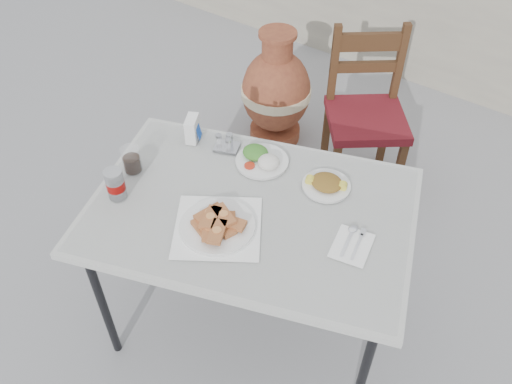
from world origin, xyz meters
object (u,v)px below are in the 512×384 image
Objects in this scene: napkin_holder at (192,129)px; terracotta_urn at (276,92)px; salad_chopped_plate at (326,184)px; cafe_table at (251,217)px; pide_plate at (217,222)px; chair at (366,113)px; cola_glass at (132,161)px; soda_can at (115,184)px; condiment_caddy at (226,144)px; salad_rice_plate at (262,159)px.

napkin_holder is 1.09m from terracotta_urn.
cafe_table is at bearing -123.75° from salad_chopped_plate.
pide_plate is at bearing -64.89° from terracotta_urn.
chair is 1.24× the size of terracotta_urn.
pide_plate is at bearing -104.50° from cafe_table.
cola_glass is (-0.68, -0.36, 0.03)m from salad_chopped_plate.
cafe_table is at bearing -124.62° from chair.
pide_plate is 1.30m from chair.
soda_can is at bearing -81.53° from terracotta_urn.
condiment_caddy is (0.15, 0.03, -0.03)m from napkin_holder.
salad_rice_plate is 0.33m from napkin_holder.
salad_chopped_plate reaches higher than cafe_table.
salad_chopped_plate is at bearing 56.25° from cafe_table.
soda_can is at bearing -109.66° from condiment_caddy.
pide_plate reaches higher than cafe_table.
cafe_table is 13.01× the size of cola_glass.
pide_plate is 0.47m from cola_glass.
cafe_table is at bearing 11.38° from cola_glass.
salad_chopped_plate is at bearing 28.01° from cola_glass.
salad_chopped_plate is 0.93m from chair.
pide_plate is 1.97× the size of salad_rice_plate.
cola_glass reaches higher than salad_rice_plate.
cola_glass is at bearing 174.14° from pide_plate.
chair is (0.06, 0.89, -0.28)m from salad_rice_plate.
condiment_caddy is (0.16, 0.46, -0.04)m from soda_can.
napkin_holder is at bearing 139.65° from pide_plate.
chair is at bearing 104.89° from salad_chopped_plate.
cafe_table is 1.14m from chair.
soda_can is 1.16× the size of napkin_holder.
cola_glass is 0.89× the size of condiment_caddy.
cola_glass is 0.30m from napkin_holder.
chair is at bearing 92.87° from cafe_table.
salad_chopped_plate is 1.76× the size of cola_glass.
cafe_table is 0.48m from napkin_holder.
salad_rice_plate reaches higher than salad_chopped_plate.
terracotta_urn is (-0.83, 0.91, -0.41)m from salad_chopped_plate.
soda_can reaches higher than terracotta_urn.
terracotta_urn is (-0.61, 1.31, -0.42)m from pide_plate.
chair is at bearing 74.05° from soda_can.
soda_can is at bearing -151.49° from cafe_table.
pide_plate is at bearing -117.40° from salad_chopped_plate.
soda_can is 0.17× the size of terracotta_urn.
condiment_caddy is 0.13× the size of chair.
condiment_caddy is (-0.28, 0.22, 0.08)m from cafe_table.
terracotta_urn is (-0.21, 1.40, -0.45)m from soda_can.
napkin_holder is (-0.40, 0.34, 0.03)m from pide_plate.
napkin_holder is 0.89× the size of condiment_caddy.
cola_glass is at bearing -168.62° from cafe_table.
chair is (-0.02, 1.27, -0.29)m from pide_plate.
pide_plate reaches higher than salad_chopped_plate.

